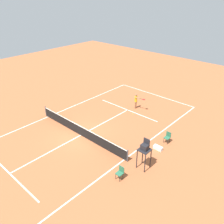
% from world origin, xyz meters
% --- Properties ---
extents(ground_plane, '(60.00, 60.00, 0.00)m').
position_xyz_m(ground_plane, '(0.00, 0.00, 0.00)').
color(ground_plane, '#B76038').
extents(court_lines, '(10.12, 24.10, 0.01)m').
position_xyz_m(court_lines, '(0.00, 0.00, 0.00)').
color(court_lines, white).
rests_on(court_lines, ground).
extents(tennis_net, '(10.72, 0.10, 1.07)m').
position_xyz_m(tennis_net, '(0.00, 0.00, 0.50)').
color(tennis_net, '#4C4C51').
rests_on(tennis_net, ground).
extents(player_serving, '(1.31, 0.45, 1.69)m').
position_xyz_m(player_serving, '(-0.42, -7.51, 1.01)').
color(player_serving, '#9E704C').
rests_on(player_serving, ground).
extents(tennis_ball, '(0.07, 0.07, 0.07)m').
position_xyz_m(tennis_ball, '(-1.03, -6.17, 0.03)').
color(tennis_ball, '#CCE033').
rests_on(tennis_ball, ground).
extents(umpire_chair, '(0.80, 0.80, 2.41)m').
position_xyz_m(umpire_chair, '(-6.58, -0.28, 1.61)').
color(umpire_chair, '#232328').
rests_on(umpire_chair, ground).
extents(courtside_chair_near, '(0.44, 0.46, 0.95)m').
position_xyz_m(courtside_chair_near, '(-6.06, 1.72, 0.53)').
color(courtside_chair_near, '#262626').
rests_on(courtside_chair_near, ground).
extents(courtside_chair_mid, '(0.44, 0.46, 0.95)m').
position_xyz_m(courtside_chair_mid, '(-6.21, -4.20, 0.53)').
color(courtside_chair_mid, '#262626').
rests_on(courtside_chair_mid, ground).
extents(equipment_bag, '(0.76, 0.32, 0.30)m').
position_xyz_m(equipment_bag, '(-6.20, -2.83, 0.15)').
color(equipment_bag, white).
rests_on(equipment_bag, ground).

